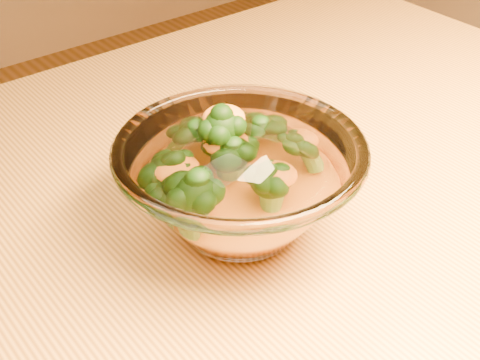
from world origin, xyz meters
The scene contains 3 objects.
glass_bowl centered at (0.08, 0.02, 0.80)m, with size 0.20×0.20×0.09m.
cheese_sauce centered at (0.08, 0.02, 0.78)m, with size 0.12×0.12×0.03m, color orange.
broccoli_heap centered at (0.08, 0.04, 0.81)m, with size 0.14×0.13×0.08m.
Camera 1 is at (-0.19, -0.32, 1.12)m, focal length 50.00 mm.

